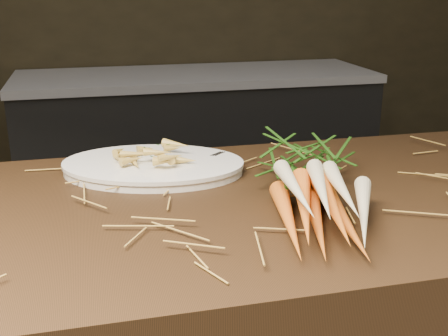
% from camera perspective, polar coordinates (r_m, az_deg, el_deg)
% --- Properties ---
extents(back_counter, '(1.82, 0.62, 0.84)m').
position_cam_1_polar(back_counter, '(3.01, -2.73, 1.78)').
color(back_counter, black).
rests_on(back_counter, ground).
extents(straw_bedding, '(1.40, 0.60, 0.02)m').
position_cam_1_polar(straw_bedding, '(1.05, 0.52, -2.88)').
color(straw_bedding, '#AA7D2E').
rests_on(straw_bedding, main_counter).
extents(root_veg_bunch, '(0.28, 0.54, 0.10)m').
position_cam_1_polar(root_veg_bunch, '(1.06, 8.76, -0.86)').
color(root_veg_bunch, '#D55D1B').
rests_on(root_veg_bunch, main_counter).
extents(serving_platter, '(0.44, 0.35, 0.02)m').
position_cam_1_polar(serving_platter, '(1.22, -7.20, 0.02)').
color(serving_platter, white).
rests_on(serving_platter, main_counter).
extents(roasted_veg_heap, '(0.22, 0.18, 0.04)m').
position_cam_1_polar(roasted_veg_heap, '(1.21, -7.26, 1.44)').
color(roasted_veg_heap, gold).
rests_on(roasted_veg_heap, serving_platter).
extents(serving_fork, '(0.12, 0.10, 0.00)m').
position_cam_1_polar(serving_fork, '(1.18, -0.78, 0.25)').
color(serving_fork, silver).
rests_on(serving_fork, serving_platter).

